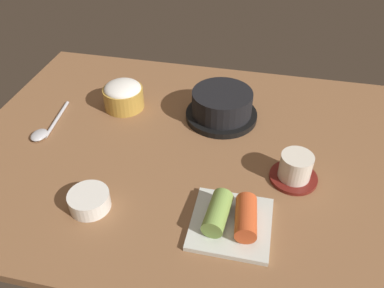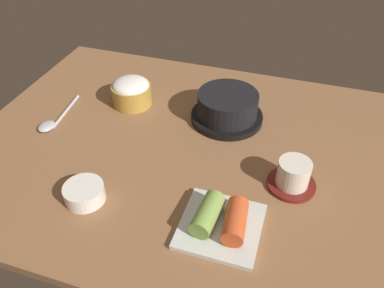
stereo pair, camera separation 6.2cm
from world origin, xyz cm
name	(u,v)px [view 1 (the left image)]	position (x,y,z in cm)	size (l,w,h in cm)	color
dining_table	(185,151)	(0.00, 0.00, 1.00)	(100.00, 76.00, 2.00)	brown
stone_pot	(222,105)	(6.11, 13.25, 5.61)	(17.69, 17.69, 7.31)	black
rice_bowl	(123,95)	(-19.08, 12.62, 5.65)	(10.15, 10.15, 7.15)	#B78C38
tea_cup_with_saucer	(295,169)	(24.07, -4.98, 4.86)	(9.86, 9.86, 6.23)	maroon
kimchi_plate	(231,219)	(13.17, -19.74, 3.87)	(14.50, 14.50, 4.91)	silver
side_bowl_near	(89,200)	(-13.76, -21.01, 3.80)	(7.88, 7.88, 3.36)	white
spoon	(45,130)	(-33.91, -1.56, 2.62)	(3.75, 16.81, 1.35)	#B7B7BC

